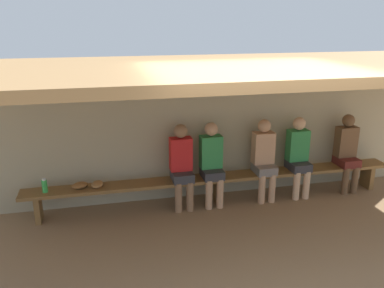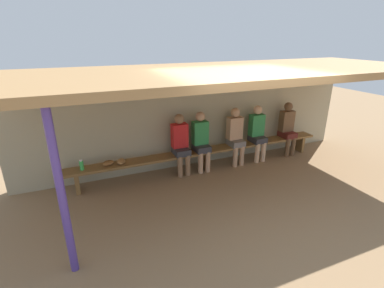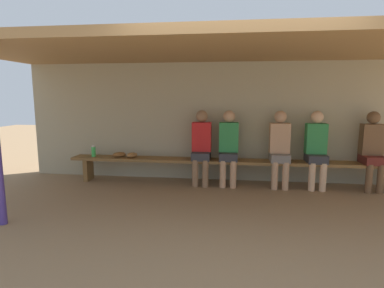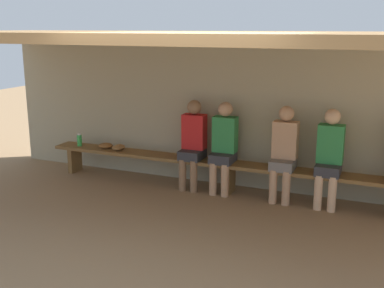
{
  "view_description": "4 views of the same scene",
  "coord_description": "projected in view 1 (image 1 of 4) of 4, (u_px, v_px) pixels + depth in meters",
  "views": [
    {
      "loc": [
        -1.74,
        -4.12,
        2.88
      ],
      "look_at": [
        -0.47,
        1.35,
        1.09
      ],
      "focal_mm": 37.32,
      "sensor_mm": 36.0,
      "label": 1
    },
    {
      "loc": [
        -2.59,
        -3.84,
        2.88
      ],
      "look_at": [
        -0.45,
        1.26,
        0.77
      ],
      "focal_mm": 26.72,
      "sensor_mm": 36.0,
      "label": 2
    },
    {
      "loc": [
        -0.06,
        -3.91,
        1.58
      ],
      "look_at": [
        -0.75,
        1.43,
        0.75
      ],
      "focal_mm": 29.07,
      "sensor_mm": 36.0,
      "label": 3
    },
    {
      "loc": [
        2.07,
        -4.8,
        2.38
      ],
      "look_at": [
        -0.49,
        1.27,
        0.75
      ],
      "focal_mm": 44.59,
      "sensor_mm": 36.0,
      "label": 4
    }
  ],
  "objects": [
    {
      "name": "baseball_glove_dark_brown",
      "position": [
        80.0,
        185.0,
        5.91
      ],
      "size": [
        0.29,
        0.25,
        0.09
      ],
      "primitive_type": "ellipsoid",
      "rotation": [
        0.0,
        0.0,
        3.55
      ],
      "color": "brown",
      "rests_on": "bench"
    },
    {
      "name": "water_bottle_blue",
      "position": [
        45.0,
        186.0,
        5.76
      ],
      "size": [
        0.08,
        0.08,
        0.21
      ],
      "color": "green",
      "rests_on": "bench"
    },
    {
      "name": "player_in_blue",
      "position": [
        212.0,
        161.0,
        6.27
      ],
      "size": [
        0.34,
        0.42,
        1.34
      ],
      "color": "#333338",
      "rests_on": "ground"
    },
    {
      "name": "bench",
      "position": [
        218.0,
        180.0,
        6.39
      ],
      "size": [
        6.0,
        0.36,
        0.46
      ],
      "color": "brown",
      "rests_on": "ground"
    },
    {
      "name": "dugout_roof",
      "position": [
        240.0,
        69.0,
        5.03
      ],
      "size": [
        8.0,
        2.8,
        0.12
      ],
      "primitive_type": "cube",
      "color": "#9E7547",
      "rests_on": "back_wall"
    },
    {
      "name": "back_wall",
      "position": [
        211.0,
        130.0,
        6.59
      ],
      "size": [
        8.0,
        0.2,
        2.2
      ],
      "primitive_type": "cube",
      "color": "tan",
      "rests_on": "ground"
    },
    {
      "name": "player_in_red",
      "position": [
        264.0,
        157.0,
        6.46
      ],
      "size": [
        0.34,
        0.42,
        1.34
      ],
      "color": "slate",
      "rests_on": "ground"
    },
    {
      "name": "player_shirtless_tan",
      "position": [
        298.0,
        154.0,
        6.59
      ],
      "size": [
        0.34,
        0.42,
        1.34
      ],
      "color": "#333338",
      "rests_on": "ground"
    },
    {
      "name": "baseball_glove_tan",
      "position": [
        97.0,
        184.0,
        5.94
      ],
      "size": [
        0.22,
        0.27,
        0.09
      ],
      "primitive_type": "ellipsoid",
      "rotation": [
        0.0,
        0.0,
        4.48
      ],
      "color": "olive",
      "rests_on": "bench"
    },
    {
      "name": "ground_plane",
      "position": [
        252.0,
        255.0,
        5.07
      ],
      "size": [
        24.0,
        24.0,
        0.0
      ],
      "primitive_type": "plane",
      "color": "#8C6D4C"
    },
    {
      "name": "player_near_post",
      "position": [
        182.0,
        163.0,
        6.16
      ],
      "size": [
        0.34,
        0.42,
        1.34
      ],
      "color": "#333338",
      "rests_on": "ground"
    },
    {
      "name": "player_rightmost",
      "position": [
        347.0,
        150.0,
        6.78
      ],
      "size": [
        0.34,
        0.42,
        1.34
      ],
      "color": "#591E19",
      "rests_on": "ground"
    }
  ]
}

